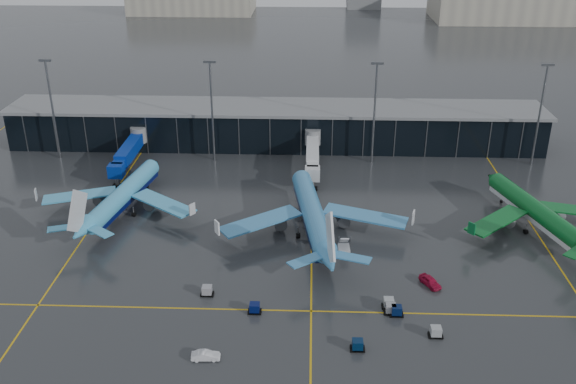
{
  "coord_description": "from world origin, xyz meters",
  "views": [
    {
      "loc": [
        9.49,
        -101.36,
        61.17
      ],
      "look_at": [
        5.0,
        18.0,
        6.0
      ],
      "focal_mm": 40.0,
      "sensor_mm": 36.0,
      "label": 1
    }
  ],
  "objects_px": {
    "airliner_klm_near": "(312,201)",
    "baggage_carts": "(346,314)",
    "service_van_white": "(206,356)",
    "service_van_red": "(430,281)",
    "airliner_arkefly": "(123,184)",
    "mobile_airstair": "(344,247)",
    "airliner_aer_lingus": "(537,200)"
  },
  "relations": [
    {
      "from": "airliner_arkefly",
      "to": "baggage_carts",
      "type": "distance_m",
      "value": 58.56
    },
    {
      "from": "baggage_carts",
      "to": "mobile_airstair",
      "type": "distance_m",
      "value": 21.35
    },
    {
      "from": "airliner_aer_lingus",
      "to": "service_van_white",
      "type": "relative_size",
      "value": 9.63
    },
    {
      "from": "airliner_aer_lingus",
      "to": "mobile_airstair",
      "type": "height_order",
      "value": "airliner_aer_lingus"
    },
    {
      "from": "airliner_aer_lingus",
      "to": "airliner_klm_near",
      "type": "bearing_deg",
      "value": 168.54
    },
    {
      "from": "airliner_klm_near",
      "to": "mobile_airstair",
      "type": "xyz_separation_m",
      "value": [
        6.08,
        -7.36,
        -6.11
      ]
    },
    {
      "from": "service_van_red",
      "to": "service_van_white",
      "type": "distance_m",
      "value": 41.41
    },
    {
      "from": "airliner_aer_lingus",
      "to": "airliner_arkefly",
      "type": "bearing_deg",
      "value": 161.06
    },
    {
      "from": "baggage_carts",
      "to": "airliner_arkefly",
      "type": "bearing_deg",
      "value": 141.08
    },
    {
      "from": "airliner_arkefly",
      "to": "airliner_klm_near",
      "type": "relative_size",
      "value": 0.91
    },
    {
      "from": "airliner_klm_near",
      "to": "mobile_airstair",
      "type": "bearing_deg",
      "value": -58.97
    },
    {
      "from": "airliner_aer_lingus",
      "to": "mobile_airstair",
      "type": "relative_size",
      "value": 11.72
    },
    {
      "from": "airliner_aer_lingus",
      "to": "service_van_red",
      "type": "height_order",
      "value": "airliner_aer_lingus"
    },
    {
      "from": "baggage_carts",
      "to": "service_van_white",
      "type": "distance_m",
      "value": 23.42
    },
    {
      "from": "airliner_klm_near",
      "to": "service_van_red",
      "type": "xyz_separation_m",
      "value": [
        20.48,
        -18.72,
        -6.09
      ]
    },
    {
      "from": "airliner_klm_near",
      "to": "baggage_carts",
      "type": "xyz_separation_m",
      "value": [
        5.46,
        -28.71,
        -6.12
      ]
    },
    {
      "from": "airliner_klm_near",
      "to": "service_van_white",
      "type": "distance_m",
      "value": 42.91
    },
    {
      "from": "baggage_carts",
      "to": "service_van_red",
      "type": "bearing_deg",
      "value": 33.62
    },
    {
      "from": "mobile_airstair",
      "to": "service_van_red",
      "type": "height_order",
      "value": "mobile_airstair"
    },
    {
      "from": "airliner_aer_lingus",
      "to": "baggage_carts",
      "type": "bearing_deg",
      "value": -156.59
    },
    {
      "from": "airliner_klm_near",
      "to": "service_van_white",
      "type": "xyz_separation_m",
      "value": [
        -15.27,
        -39.62,
        -6.19
      ]
    },
    {
      "from": "airliner_arkefly",
      "to": "airliner_klm_near",
      "type": "xyz_separation_m",
      "value": [
        39.9,
        -7.91,
        0.61
      ]
    },
    {
      "from": "airliner_klm_near",
      "to": "baggage_carts",
      "type": "relative_size",
      "value": 1.15
    },
    {
      "from": "service_van_red",
      "to": "airliner_klm_near",
      "type": "bearing_deg",
      "value": 109.35
    },
    {
      "from": "airliner_arkefly",
      "to": "baggage_carts",
      "type": "bearing_deg",
      "value": -29.42
    },
    {
      "from": "airliner_arkefly",
      "to": "service_van_white",
      "type": "distance_m",
      "value": 53.82
    },
    {
      "from": "service_van_white",
      "to": "airliner_aer_lingus",
      "type": "bearing_deg",
      "value": -57.99
    },
    {
      "from": "mobile_airstair",
      "to": "service_van_white",
      "type": "relative_size",
      "value": 0.82
    },
    {
      "from": "mobile_airstair",
      "to": "airliner_arkefly",
      "type": "bearing_deg",
      "value": 159.51
    },
    {
      "from": "airliner_klm_near",
      "to": "airliner_aer_lingus",
      "type": "relative_size",
      "value": 1.11
    },
    {
      "from": "baggage_carts",
      "to": "service_van_red",
      "type": "relative_size",
      "value": 8.3
    },
    {
      "from": "airliner_klm_near",
      "to": "service_van_red",
      "type": "bearing_deg",
      "value": -50.92
    }
  ]
}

